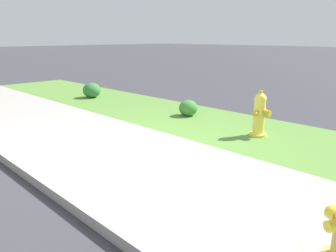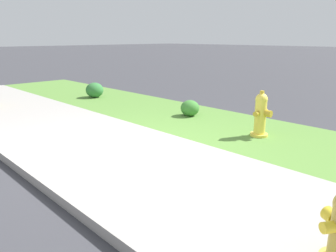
# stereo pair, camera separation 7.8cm
# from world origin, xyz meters

# --- Properties ---
(ground_plane) EXTENTS (120.00, 120.00, 0.00)m
(ground_plane) POSITION_xyz_m (0.00, 0.00, 0.00)
(ground_plane) COLOR #38383D
(sidewalk_pavement) EXTENTS (18.00, 2.48, 0.01)m
(sidewalk_pavement) POSITION_xyz_m (0.00, 0.00, 0.01)
(sidewalk_pavement) COLOR #9E9993
(sidewalk_pavement) RESTS_ON ground
(grass_verge) EXTENTS (18.00, 2.38, 0.01)m
(grass_verge) POSITION_xyz_m (0.00, 2.43, 0.00)
(grass_verge) COLOR #568438
(grass_verge) RESTS_ON ground
(street_curb) EXTENTS (18.00, 0.16, 0.12)m
(street_curb) POSITION_xyz_m (0.00, -1.32, 0.06)
(street_curb) COLOR #9E9993
(street_curb) RESTS_ON ground
(fire_hydrant_by_grass_verge) EXTENTS (0.36, 0.38, 0.82)m
(fire_hydrant_by_grass_verge) POSITION_xyz_m (0.86, 2.32, 0.40)
(fire_hydrant_by_grass_verge) COLOR yellow
(fire_hydrant_by_grass_verge) RESTS_ON ground
(shrub_bush_far_verge) EXTENTS (0.51, 0.51, 0.43)m
(shrub_bush_far_verge) POSITION_xyz_m (-4.53, 2.31, 0.22)
(shrub_bush_far_verge) COLOR #337538
(shrub_bush_far_verge) RESTS_ON ground
(shrub_bush_near_lamp) EXTENTS (0.42, 0.42, 0.35)m
(shrub_bush_near_lamp) POSITION_xyz_m (-1.04, 2.58, 0.18)
(shrub_bush_near_lamp) COLOR #3D7F33
(shrub_bush_near_lamp) RESTS_ON ground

